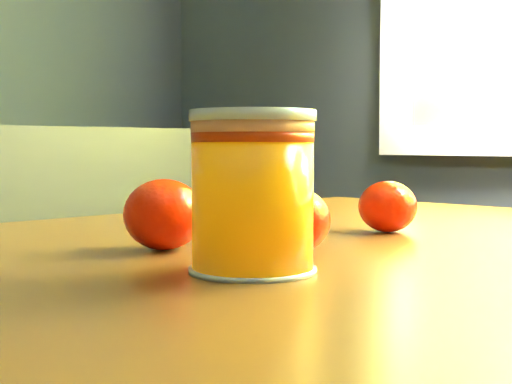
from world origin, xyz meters
TOP-DOWN VIEW (x-y plane):
  - table at (1.00, 0.21)m, footprint 1.13×0.88m
  - juice_glass at (0.88, 0.11)m, footprint 0.09×0.09m
  - orange_front at (0.88, 0.24)m, footprint 0.07×0.07m
  - orange_back at (1.13, 0.22)m, footprint 0.08×0.08m
  - orange_extra at (0.96, 0.16)m, footprint 0.08×0.08m

SIDE VIEW (x-z plane):
  - table at x=1.00m, z-range 0.29..1.05m
  - orange_back at x=1.13m, z-range 0.77..0.82m
  - orange_extra at x=0.96m, z-range 0.77..0.82m
  - orange_front at x=0.88m, z-range 0.77..0.83m
  - juice_glass at x=0.88m, z-range 0.77..0.88m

